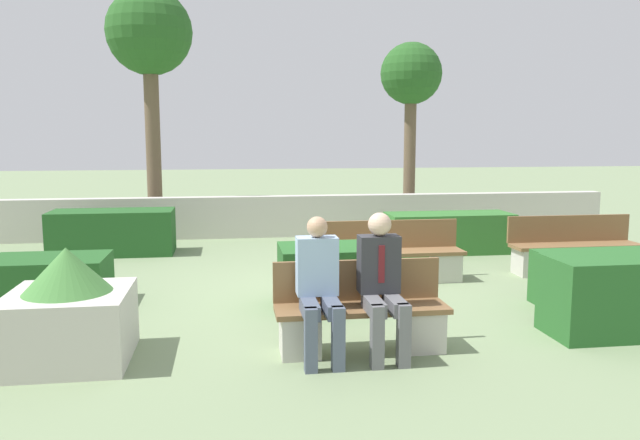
# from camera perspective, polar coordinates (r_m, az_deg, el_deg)

# --- Properties ---
(ground_plane) EXTENTS (60.00, 60.00, 0.00)m
(ground_plane) POSITION_cam_1_polar(r_m,az_deg,el_deg) (8.12, 0.50, -6.79)
(ground_plane) COLOR gray
(perimeter_wall) EXTENTS (13.42, 0.30, 0.82)m
(perimeter_wall) POSITION_cam_1_polar(r_m,az_deg,el_deg) (12.64, -2.79, 0.37)
(perimeter_wall) COLOR beige
(perimeter_wall) RESTS_ON ground_plane
(bench_front) EXTENTS (1.64, 0.49, 0.84)m
(bench_front) POSITION_cam_1_polar(r_m,az_deg,el_deg) (6.01, 3.77, -8.96)
(bench_front) COLOR brown
(bench_front) RESTS_ON ground_plane
(bench_left_side) EXTENTS (2.01, 0.48, 0.84)m
(bench_left_side) POSITION_cam_1_polar(r_m,az_deg,el_deg) (8.81, 6.58, -3.49)
(bench_left_side) COLOR brown
(bench_left_side) RESTS_ON ground_plane
(bench_right_side) EXTENTS (1.95, 0.48, 0.84)m
(bench_right_side) POSITION_cam_1_polar(r_m,az_deg,el_deg) (10.03, 22.26, -2.65)
(bench_right_side) COLOR brown
(bench_right_side) RESTS_ON ground_plane
(person_seated_man) EXTENTS (0.38, 0.63, 1.33)m
(person_seated_man) POSITION_cam_1_polar(r_m,az_deg,el_deg) (5.81, 5.66, -5.29)
(person_seated_man) COLOR slate
(person_seated_man) RESTS_ON ground_plane
(person_seated_woman) EXTENTS (0.38, 0.63, 1.30)m
(person_seated_woman) POSITION_cam_1_polar(r_m,az_deg,el_deg) (5.70, -0.10, -5.72)
(person_seated_woman) COLOR #515B70
(person_seated_woman) RESTS_ON ground_plane
(hedge_block_near_left) EXTENTS (1.35, 0.89, 0.60)m
(hedge_block_near_left) POSITION_cam_1_polar(r_m,az_deg,el_deg) (8.15, -23.50, -5.22)
(hedge_block_near_left) COLOR #235623
(hedge_block_near_left) RESTS_ON ground_plane
(hedge_block_near_right) EXTENTS (2.05, 0.86, 0.76)m
(hedge_block_near_right) POSITION_cam_1_polar(r_m,az_deg,el_deg) (11.29, -18.41, -1.07)
(hedge_block_near_right) COLOR #235623
(hedge_block_near_right) RESTS_ON ground_plane
(hedge_block_mid_left) EXTENTS (1.65, 0.63, 0.66)m
(hedge_block_mid_left) POSITION_cam_1_polar(r_m,az_deg,el_deg) (8.29, 24.57, -4.86)
(hedge_block_mid_left) COLOR #286028
(hedge_block_mid_left) RESTS_ON ground_plane
(hedge_block_mid_right) EXTENTS (1.62, 0.70, 0.81)m
(hedge_block_mid_right) POSITION_cam_1_polar(r_m,az_deg,el_deg) (7.17, 26.19, -6.23)
(hedge_block_mid_right) COLOR #286028
(hedge_block_mid_right) RESTS_ON ground_plane
(hedge_block_far_left) EXTENTS (2.17, 0.80, 0.69)m
(hedge_block_far_left) POSITION_cam_1_polar(r_m,az_deg,el_deg) (11.13, 11.70, -1.15)
(hedge_block_far_left) COLOR #33702D
(hedge_block_far_left) RESTS_ON ground_plane
(hedge_block_far_right) EXTENTS (1.21, 0.87, 0.73)m
(hedge_block_far_right) POSITION_cam_1_polar(r_m,az_deg,el_deg) (7.51, 0.97, -5.13)
(hedge_block_far_right) COLOR #235623
(hedge_block_far_right) RESTS_ON ground_plane
(planter_corner_left) EXTENTS (1.06, 1.06, 1.05)m
(planter_corner_left) POSITION_cam_1_polar(r_m,az_deg,el_deg) (6.12, -21.96, -7.83)
(planter_corner_left) COLOR beige
(planter_corner_left) RESTS_ON ground_plane
(tree_leftmost) EXTENTS (1.73, 1.73, 4.97)m
(tree_leftmost) POSITION_cam_1_polar(r_m,az_deg,el_deg) (13.57, -15.33, 15.68)
(tree_leftmost) COLOR brown
(tree_leftmost) RESTS_ON ground_plane
(tree_center_left) EXTENTS (1.34, 1.34, 4.04)m
(tree_center_left) POSITION_cam_1_polar(r_m,az_deg,el_deg) (14.06, 8.33, 12.53)
(tree_center_left) COLOR brown
(tree_center_left) RESTS_ON ground_plane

